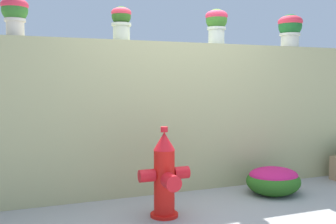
% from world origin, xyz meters
% --- Properties ---
extents(ground_plane, '(24.00, 24.00, 0.00)m').
position_xyz_m(ground_plane, '(0.00, 0.00, 0.00)').
color(ground_plane, gray).
extents(stone_wall, '(6.33, 0.33, 1.74)m').
position_xyz_m(stone_wall, '(0.00, 0.96, 0.87)').
color(stone_wall, tan).
rests_on(stone_wall, ground).
extents(potted_plant_1, '(0.27, 0.27, 0.41)m').
position_xyz_m(potted_plant_1, '(-1.71, 0.97, 2.00)').
color(potted_plant_1, beige).
rests_on(potted_plant_1, stone_wall).
extents(potted_plant_2, '(0.22, 0.22, 0.38)m').
position_xyz_m(potted_plant_2, '(-0.61, 0.93, 1.97)').
color(potted_plant_2, beige).
rests_on(potted_plant_2, stone_wall).
extents(potted_plant_3, '(0.27, 0.27, 0.43)m').
position_xyz_m(potted_plant_3, '(0.58, 0.95, 2.01)').
color(potted_plant_3, beige).
rests_on(potted_plant_3, stone_wall).
extents(potted_plant_4, '(0.32, 0.32, 0.43)m').
position_xyz_m(potted_plant_4, '(1.66, 0.93, 2.00)').
color(potted_plant_4, beige).
rests_on(potted_plant_4, stone_wall).
extents(fire_hydrant, '(0.50, 0.40, 0.87)m').
position_xyz_m(fire_hydrant, '(-0.42, 0.08, 0.39)').
color(fire_hydrant, red).
rests_on(fire_hydrant, ground).
extents(flower_bush_left, '(0.64, 0.57, 0.32)m').
position_xyz_m(flower_bush_left, '(1.02, 0.35, 0.17)').
color(flower_bush_left, '#285E1A').
rests_on(flower_bush_left, ground).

